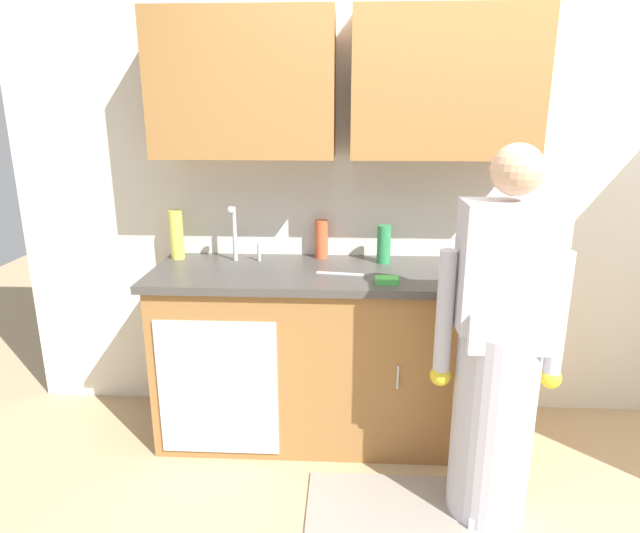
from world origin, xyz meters
TOP-DOWN VIEW (x-y plane):
  - ground_plane at (0.00, 0.00)m, footprint 9.00×9.00m
  - kitchen_wall_with_uppers at (-0.14, 0.99)m, footprint 4.80×0.44m
  - counter_cabinet at (-0.55, 0.70)m, footprint 1.90×0.62m
  - countertop at (-0.55, 0.70)m, footprint 1.96×0.66m
  - sink at (-1.09, 0.71)m, footprint 0.50×0.36m
  - person_at_sink at (0.12, 0.10)m, footprint 0.55×0.34m
  - floor_mat at (-0.28, 0.05)m, footprint 0.80×0.50m
  - bottle_cleaner_spray at (-0.66, 0.94)m, footprint 0.07×0.07m
  - bottle_soap at (0.30, 0.93)m, footprint 0.08×0.08m
  - bottle_water_tall at (-1.46, 0.88)m, footprint 0.07×0.07m
  - bottle_dish_liquid at (-0.32, 0.85)m, footprint 0.07×0.07m
  - cup_by_sink at (0.17, 0.64)m, footprint 0.08×0.08m
  - knife_on_counter at (-0.55, 0.62)m, footprint 0.24×0.06m
  - sponge at (-0.33, 0.49)m, footprint 0.11×0.07m

SIDE VIEW (x-z plane):
  - ground_plane at x=0.00m, z-range 0.00..0.00m
  - floor_mat at x=-0.28m, z-range 0.00..0.01m
  - counter_cabinet at x=-0.55m, z-range 0.00..0.90m
  - person_at_sink at x=0.12m, z-range -0.12..1.50m
  - countertop at x=-0.55m, z-range 0.90..0.94m
  - sink at x=-1.09m, z-range 0.75..1.10m
  - knife_on_counter at x=-0.55m, z-range 0.94..0.95m
  - sponge at x=-0.33m, z-range 0.94..0.97m
  - cup_by_sink at x=0.17m, z-range 0.94..1.04m
  - bottle_soap at x=0.30m, z-range 0.94..1.13m
  - bottle_dish_liquid at x=-0.32m, z-range 0.94..1.15m
  - bottle_cleaner_spray at x=-0.66m, z-range 0.94..1.15m
  - bottle_water_tall at x=-1.46m, z-range 0.94..1.21m
  - kitchen_wall_with_uppers at x=-0.14m, z-range 0.13..2.83m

